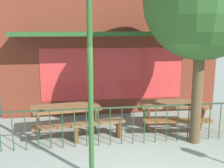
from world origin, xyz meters
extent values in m
cube|color=#3E1810|center=(0.00, 4.56, 0.00)|extent=(7.14, 0.54, 0.01)
cube|color=brown|center=(0.00, 4.56, 2.90)|extent=(7.14, 0.50, 5.81)
cube|color=#D83838|center=(0.00, 4.30, 1.35)|extent=(4.64, 0.02, 1.70)
cube|color=#295425|center=(0.00, 3.85, 2.65)|extent=(6.07, 0.94, 0.12)
cube|color=#293E28|center=(0.00, 1.82, 0.95)|extent=(6.00, 0.04, 0.04)
cylinder|color=#1A4923|center=(-3.00, 1.82, 0.47)|extent=(0.02, 0.02, 0.95)
cylinder|color=#24442A|center=(-2.71, 1.82, 0.47)|extent=(0.02, 0.02, 0.95)
cylinder|color=#2B432A|center=(-2.43, 1.82, 0.47)|extent=(0.02, 0.02, 0.95)
cylinder|color=#1F482D|center=(-2.14, 1.82, 0.47)|extent=(0.02, 0.02, 0.95)
cylinder|color=#294127|center=(-1.86, 1.82, 0.47)|extent=(0.02, 0.02, 0.95)
cylinder|color=#204727|center=(-1.57, 1.82, 0.47)|extent=(0.02, 0.02, 0.95)
cylinder|color=#284F26|center=(-1.29, 1.82, 0.47)|extent=(0.02, 0.02, 0.95)
cylinder|color=#29472E|center=(-1.00, 1.82, 0.47)|extent=(0.02, 0.02, 0.95)
cylinder|color=#1E4527|center=(-0.71, 1.82, 0.47)|extent=(0.02, 0.02, 0.95)
cylinder|color=#2C432A|center=(-0.43, 1.82, 0.47)|extent=(0.02, 0.02, 0.95)
cylinder|color=#204529|center=(-0.14, 1.82, 0.47)|extent=(0.02, 0.02, 0.95)
cylinder|color=#1F412A|center=(0.14, 1.82, 0.47)|extent=(0.02, 0.02, 0.95)
cylinder|color=#1D4C29|center=(0.43, 1.82, 0.47)|extent=(0.02, 0.02, 0.95)
cylinder|color=#234420|center=(0.71, 1.82, 0.47)|extent=(0.02, 0.02, 0.95)
cylinder|color=#1F5020|center=(1.00, 1.82, 0.47)|extent=(0.02, 0.02, 0.95)
cylinder|color=#193E30|center=(1.29, 1.82, 0.47)|extent=(0.02, 0.02, 0.95)
cylinder|color=#1D481E|center=(1.57, 1.82, 0.47)|extent=(0.02, 0.02, 0.95)
cylinder|color=#1D442D|center=(1.86, 1.82, 0.47)|extent=(0.02, 0.02, 0.95)
cylinder|color=#2A4E22|center=(2.14, 1.82, 0.47)|extent=(0.02, 0.02, 0.95)
cylinder|color=#2D4923|center=(2.43, 1.82, 0.47)|extent=(0.02, 0.02, 0.95)
cube|color=brown|center=(-1.51, 2.70, 0.74)|extent=(1.89, 1.01, 0.07)
cube|color=brown|center=(-1.43, 2.16, 0.44)|extent=(1.82, 0.52, 0.05)
cube|color=brown|center=(-1.58, 3.25, 0.44)|extent=(1.82, 0.52, 0.05)
cube|color=brown|center=(-2.20, 2.32, 0.37)|extent=(0.12, 0.36, 0.78)
cube|color=brown|center=(-2.28, 2.87, 0.37)|extent=(0.12, 0.36, 0.78)
cube|color=brown|center=(-0.74, 2.53, 0.37)|extent=(0.12, 0.36, 0.78)
cube|color=brown|center=(-0.82, 3.09, 0.37)|extent=(0.12, 0.36, 0.78)
cube|color=brown|center=(1.45, 2.65, 0.74)|extent=(1.87, 0.95, 0.07)
cube|color=brown|center=(1.39, 2.10, 0.44)|extent=(1.82, 0.46, 0.05)
cube|color=brown|center=(1.51, 3.20, 0.44)|extent=(1.82, 0.46, 0.05)
cube|color=brown|center=(0.69, 2.45, 0.37)|extent=(0.11, 0.36, 0.78)
cube|color=brown|center=(0.75, 3.01, 0.37)|extent=(0.11, 0.36, 0.78)
cube|color=brown|center=(2.15, 2.29, 0.37)|extent=(0.11, 0.36, 0.78)
cube|color=brown|center=(2.22, 2.85, 0.37)|extent=(0.11, 0.36, 0.78)
cube|color=brown|center=(-0.69, 2.24, 0.45)|extent=(1.43, 0.56, 0.06)
cube|color=brown|center=(-1.24, 2.14, 0.23)|extent=(0.08, 0.29, 0.45)
cube|color=brown|center=(-0.14, 2.34, 0.23)|extent=(0.08, 0.29, 0.45)
cylinder|color=brown|center=(1.69, 1.70, 1.35)|extent=(0.26, 0.26, 2.69)
sphere|color=#36652B|center=(1.69, 1.70, 3.45)|extent=(2.74, 2.74, 2.74)
cylinder|color=#295524|center=(-0.98, 0.44, 1.98)|extent=(0.10, 0.10, 3.97)
camera|label=1|loc=(-1.28, -4.45, 2.85)|focal=44.09mm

